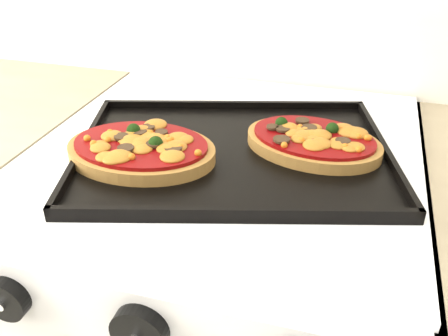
% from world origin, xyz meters
% --- Properties ---
extents(control_panel, '(0.60, 0.02, 0.09)m').
position_xyz_m(control_panel, '(0.01, 1.39, 0.85)').
color(control_panel, silver).
rests_on(control_panel, stove).
extents(knob_left, '(0.06, 0.02, 0.06)m').
position_xyz_m(knob_left, '(-0.16, 1.37, 0.85)').
color(knob_left, black).
rests_on(knob_left, control_panel).
extents(knob_center, '(0.06, 0.02, 0.06)m').
position_xyz_m(knob_center, '(0.01, 1.37, 0.85)').
color(knob_center, black).
rests_on(knob_center, control_panel).
extents(baking_tray, '(0.53, 0.45, 0.02)m').
position_xyz_m(baking_tray, '(0.03, 1.67, 0.92)').
color(baking_tray, black).
rests_on(baking_tray, stove).
extents(pizza_left, '(0.22, 0.17, 0.03)m').
position_xyz_m(pizza_left, '(-0.09, 1.61, 0.94)').
color(pizza_left, '#9F6C36').
rests_on(pizza_left, baking_tray).
extents(pizza_right, '(0.23, 0.18, 0.03)m').
position_xyz_m(pizza_right, '(0.14, 1.71, 0.94)').
color(pizza_right, '#9F6C36').
rests_on(pizza_right, baking_tray).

